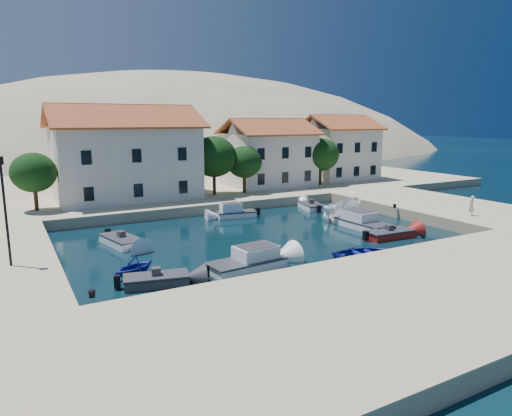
{
  "coord_description": "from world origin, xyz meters",
  "views": [
    {
      "loc": [
        -17.42,
        -20.59,
        9.19
      ],
      "look_at": [
        0.64,
        11.76,
        2.0
      ],
      "focal_mm": 32.0,
      "sensor_mm": 36.0,
      "label": 1
    }
  ],
  "objects_px": {
    "lamppost": "(4,201)",
    "cabin_cruiser_east": "(364,223)",
    "building_right": "(338,147)",
    "cabin_cruiser_south": "(247,262)",
    "boat_east": "(342,220)",
    "pedestrian": "(471,206)",
    "building_mid": "(268,152)",
    "building_left": "(125,151)",
    "rowboat_south": "(363,257)"
  },
  "relations": [
    {
      "from": "building_right",
      "to": "lamppost",
      "type": "relative_size",
      "value": 1.52
    },
    {
      "from": "building_right",
      "to": "lamppost",
      "type": "xyz_separation_m",
      "value": [
        -41.5,
        -22.0,
        -0.72
      ]
    },
    {
      "from": "rowboat_south",
      "to": "boat_east",
      "type": "xyz_separation_m",
      "value": [
        6.46,
        10.0,
        0.0
      ]
    },
    {
      "from": "lamppost",
      "to": "boat_east",
      "type": "distance_m",
      "value": 28.06
    },
    {
      "from": "building_left",
      "to": "building_right",
      "type": "relative_size",
      "value": 1.56
    },
    {
      "from": "boat_east",
      "to": "pedestrian",
      "type": "xyz_separation_m",
      "value": [
        7.85,
        -7.69,
        1.88
      ]
    },
    {
      "from": "pedestrian",
      "to": "rowboat_south",
      "type": "bearing_deg",
      "value": 1.98
    },
    {
      "from": "cabin_cruiser_east",
      "to": "boat_east",
      "type": "distance_m",
      "value": 3.65
    },
    {
      "from": "building_right",
      "to": "pedestrian",
      "type": "height_order",
      "value": "building_right"
    },
    {
      "from": "building_mid",
      "to": "cabin_cruiser_east",
      "type": "xyz_separation_m",
      "value": [
        -2.66,
        -20.75,
        -4.75
      ]
    },
    {
      "from": "building_left",
      "to": "pedestrian",
      "type": "bearing_deg",
      "value": -45.14
    },
    {
      "from": "building_left",
      "to": "rowboat_south",
      "type": "height_order",
      "value": "building_left"
    },
    {
      "from": "cabin_cruiser_east",
      "to": "pedestrian",
      "type": "distance_m",
      "value": 9.46
    },
    {
      "from": "rowboat_south",
      "to": "lamppost",
      "type": "bearing_deg",
      "value": 81.49
    },
    {
      "from": "building_left",
      "to": "boat_east",
      "type": "xyz_separation_m",
      "value": [
        15.89,
        -16.17,
        -5.94
      ]
    },
    {
      "from": "cabin_cruiser_east",
      "to": "building_left",
      "type": "bearing_deg",
      "value": 36.36
    },
    {
      "from": "building_right",
      "to": "rowboat_south",
      "type": "height_order",
      "value": "building_right"
    },
    {
      "from": "cabin_cruiser_south",
      "to": "building_mid",
      "type": "bearing_deg",
      "value": 50.94
    },
    {
      "from": "cabin_cruiser_east",
      "to": "boat_east",
      "type": "bearing_deg",
      "value": -10.22
    },
    {
      "from": "cabin_cruiser_south",
      "to": "building_left",
      "type": "bearing_deg",
      "value": 87.15
    },
    {
      "from": "rowboat_south",
      "to": "boat_east",
      "type": "bearing_deg",
      "value": -24.95
    },
    {
      "from": "cabin_cruiser_south",
      "to": "rowboat_south",
      "type": "relative_size",
      "value": 1.23
    },
    {
      "from": "lamppost",
      "to": "boat_east",
      "type": "relative_size",
      "value": 1.19
    },
    {
      "from": "building_mid",
      "to": "pedestrian",
      "type": "height_order",
      "value": "building_mid"
    },
    {
      "from": "building_mid",
      "to": "boat_east",
      "type": "height_order",
      "value": "building_mid"
    },
    {
      "from": "building_mid",
      "to": "cabin_cruiser_south",
      "type": "distance_m",
      "value": 30.88
    },
    {
      "from": "building_mid",
      "to": "pedestrian",
      "type": "relative_size",
      "value": 5.99
    },
    {
      "from": "lamppost",
      "to": "cabin_cruiser_east",
      "type": "xyz_separation_m",
      "value": [
        26.84,
        0.25,
        -4.28
      ]
    },
    {
      "from": "cabin_cruiser_east",
      "to": "building_right",
      "type": "bearing_deg",
      "value": -35.47
    },
    {
      "from": "building_left",
      "to": "building_right",
      "type": "height_order",
      "value": "building_left"
    },
    {
      "from": "building_right",
      "to": "cabin_cruiser_south",
      "type": "height_order",
      "value": "building_right"
    },
    {
      "from": "rowboat_south",
      "to": "cabin_cruiser_east",
      "type": "distance_m",
      "value": 8.75
    },
    {
      "from": "building_left",
      "to": "rowboat_south",
      "type": "distance_m",
      "value": 28.44
    },
    {
      "from": "cabin_cruiser_east",
      "to": "pedestrian",
      "type": "height_order",
      "value": "pedestrian"
    },
    {
      "from": "cabin_cruiser_east",
      "to": "boat_east",
      "type": "xyz_separation_m",
      "value": [
        0.55,
        3.58,
        -0.48
      ]
    },
    {
      "from": "building_left",
      "to": "lamppost",
      "type": "bearing_deg",
      "value": -119.9
    },
    {
      "from": "building_left",
      "to": "cabin_cruiser_south",
      "type": "distance_m",
      "value": 25.2
    },
    {
      "from": "rowboat_south",
      "to": "pedestrian",
      "type": "bearing_deg",
      "value": -72.9
    },
    {
      "from": "boat_east",
      "to": "pedestrian",
      "type": "height_order",
      "value": "pedestrian"
    },
    {
      "from": "building_right",
      "to": "boat_east",
      "type": "bearing_deg",
      "value": -127.83
    },
    {
      "from": "cabin_cruiser_south",
      "to": "rowboat_south",
      "type": "height_order",
      "value": "cabin_cruiser_south"
    },
    {
      "from": "cabin_cruiser_south",
      "to": "rowboat_south",
      "type": "distance_m",
      "value": 8.27
    },
    {
      "from": "lamppost",
      "to": "pedestrian",
      "type": "distance_m",
      "value": 35.57
    },
    {
      "from": "building_left",
      "to": "rowboat_south",
      "type": "relative_size",
      "value": 3.5
    },
    {
      "from": "boat_east",
      "to": "building_left",
      "type": "bearing_deg",
      "value": 28.09
    },
    {
      "from": "cabin_cruiser_south",
      "to": "lamppost",
      "type": "bearing_deg",
      "value": 154.48
    },
    {
      "from": "rowboat_south",
      "to": "cabin_cruiser_east",
      "type": "xyz_separation_m",
      "value": [
        5.91,
        6.43,
        0.48
      ]
    },
    {
      "from": "boat_east",
      "to": "cabin_cruiser_south",
      "type": "bearing_deg",
      "value": 103.54
    },
    {
      "from": "building_right",
      "to": "boat_east",
      "type": "xyz_separation_m",
      "value": [
        -14.11,
        -18.17,
        -5.47
      ]
    },
    {
      "from": "cabin_cruiser_east",
      "to": "lamppost",
      "type": "bearing_deg",
      "value": 89.05
    }
  ]
}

